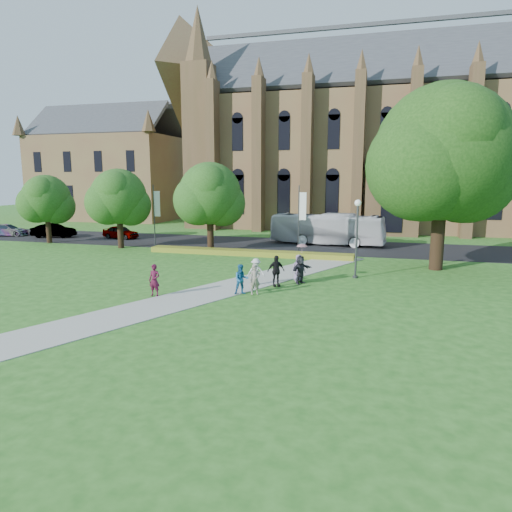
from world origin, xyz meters
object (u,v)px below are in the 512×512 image
(tour_coach, at_px, (327,229))
(car_2, at_px, (7,230))
(large_tree, at_px, (443,153))
(car_0, at_px, (121,232))
(streetlamp, at_px, (357,229))
(car_1, at_px, (54,231))
(pedestrian_0, at_px, (154,280))

(tour_coach, relative_size, car_2, 2.45)
(large_tree, xyz_separation_m, tour_coach, (-9.23, 10.38, -6.77))
(car_0, xyz_separation_m, car_2, (-13.87, -1.48, -0.04))
(large_tree, bearing_deg, car_2, 170.70)
(large_tree, relative_size, car_0, 3.19)
(streetlamp, distance_m, large_tree, 8.73)
(car_0, bearing_deg, car_2, 105.24)
(streetlamp, bearing_deg, car_1, 160.21)
(large_tree, relative_size, car_1, 2.82)
(streetlamp, relative_size, car_2, 1.14)
(car_0, distance_m, pedestrian_0, 26.55)
(tour_coach, relative_size, car_0, 2.73)
(large_tree, relative_size, tour_coach, 1.17)
(car_2, xyz_separation_m, pedestrian_0, (29.47, -20.00, 0.26))
(large_tree, bearing_deg, pedestrian_0, -142.18)
(large_tree, xyz_separation_m, pedestrian_0, (-16.14, -12.53, -7.42))
(large_tree, xyz_separation_m, car_1, (-39.50, 7.74, -7.58))
(pedestrian_0, bearing_deg, car_1, 140.26)
(car_1, relative_size, car_2, 1.01)
(tour_coach, height_order, car_0, tour_coach)
(car_2, bearing_deg, car_0, -100.19)
(tour_coach, xyz_separation_m, pedestrian_0, (-6.92, -22.91, -0.65))
(large_tree, height_order, car_2, large_tree)
(car_0, distance_m, car_2, 13.95)
(tour_coach, bearing_deg, large_tree, -131.48)
(streetlamp, distance_m, tour_coach, 15.43)
(tour_coach, bearing_deg, car_0, 100.50)
(car_1, bearing_deg, car_2, 77.92)
(car_0, height_order, car_2, car_0)
(large_tree, distance_m, pedestrian_0, 21.74)
(streetlamp, bearing_deg, pedestrian_0, -142.96)
(large_tree, distance_m, car_0, 33.86)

